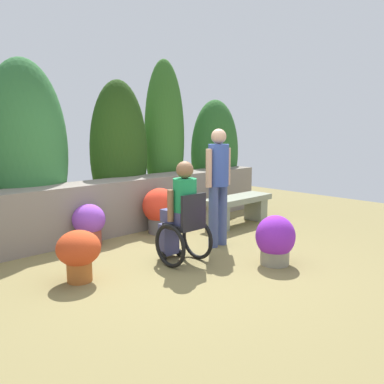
% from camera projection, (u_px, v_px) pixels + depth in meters
% --- Properties ---
extents(ground_plane, '(12.48, 12.48, 0.00)m').
position_uv_depth(ground_plane, '(174.00, 263.00, 5.26)').
color(ground_plane, olive).
extents(stone_retaining_wall, '(7.29, 0.57, 0.88)m').
position_uv_depth(stone_retaining_wall, '(98.00, 209.00, 6.51)').
color(stone_retaining_wall, gray).
rests_on(stone_retaining_wall, ground).
extents(hedge_backdrop, '(7.99, 1.09, 3.08)m').
position_uv_depth(hedge_backdrop, '(66.00, 153.00, 6.67)').
color(hedge_backdrop, '#286A21').
rests_on(hedge_backdrop, ground).
extents(stone_bench, '(1.44, 0.47, 0.52)m').
position_uv_depth(stone_bench, '(238.00, 206.00, 7.25)').
color(stone_bench, gray).
rests_on(stone_bench, ground).
extents(person_in_wheelchair, '(0.53, 0.66, 1.33)m').
position_uv_depth(person_in_wheelchair, '(182.00, 216.00, 5.19)').
color(person_in_wheelchair, black).
rests_on(person_in_wheelchair, ground).
extents(person_standing_companion, '(0.49, 0.30, 1.73)m').
position_uv_depth(person_standing_companion, '(218.00, 179.00, 5.87)').
color(person_standing_companion, '#414F7B').
rests_on(person_standing_companion, ground).
extents(flower_pot_purple_near, '(0.51, 0.51, 0.64)m').
position_uv_depth(flower_pot_purple_near, '(275.00, 240.00, 5.17)').
color(flower_pot_purple_near, gray).
rests_on(flower_pot_purple_near, ground).
extents(flower_pot_terracotta_by_wall, '(0.50, 0.50, 0.60)m').
position_uv_depth(flower_pot_terracotta_by_wall, '(79.00, 252.00, 4.58)').
color(flower_pot_terracotta_by_wall, '#A65824').
rests_on(flower_pot_terracotta_by_wall, ground).
extents(flower_pot_red_accent, '(0.48, 0.48, 0.63)m').
position_uv_depth(flower_pot_red_accent, '(89.00, 224.00, 5.94)').
color(flower_pot_red_accent, '#9A3F32').
rests_on(flower_pot_red_accent, ground).
extents(flower_pot_small_foreground, '(0.58, 0.58, 0.75)m').
position_uv_depth(flower_pot_small_foreground, '(160.00, 209.00, 6.69)').
color(flower_pot_small_foreground, '#5D5A58').
rests_on(flower_pot_small_foreground, ground).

